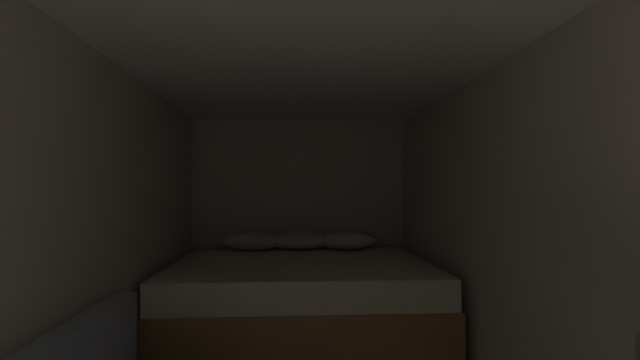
# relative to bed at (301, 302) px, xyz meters

# --- Properties ---
(wall_back) EXTENTS (2.38, 0.05, 2.13)m
(wall_back) POSITION_rel_bed_xyz_m (0.00, 0.95, 0.67)
(wall_back) COLOR beige
(wall_back) RESTS_ON ground
(wall_left) EXTENTS (0.05, 4.88, 2.13)m
(wall_left) POSITION_rel_bed_xyz_m (-1.17, -1.51, 0.67)
(wall_left) COLOR beige
(wall_left) RESTS_ON ground
(wall_right) EXTENTS (0.05, 4.88, 2.13)m
(wall_right) POSITION_rel_bed_xyz_m (1.17, -1.51, 0.67)
(wall_right) COLOR beige
(wall_right) RESTS_ON ground
(ceiling_slab) EXTENTS (2.38, 4.88, 0.05)m
(ceiling_slab) POSITION_rel_bed_xyz_m (0.00, -1.51, 1.76)
(ceiling_slab) COLOR white
(ceiling_slab) RESTS_ON wall_left
(bed) EXTENTS (2.16, 1.80, 0.94)m
(bed) POSITION_rel_bed_xyz_m (0.00, 0.00, 0.00)
(bed) COLOR olive
(bed) RESTS_ON ground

